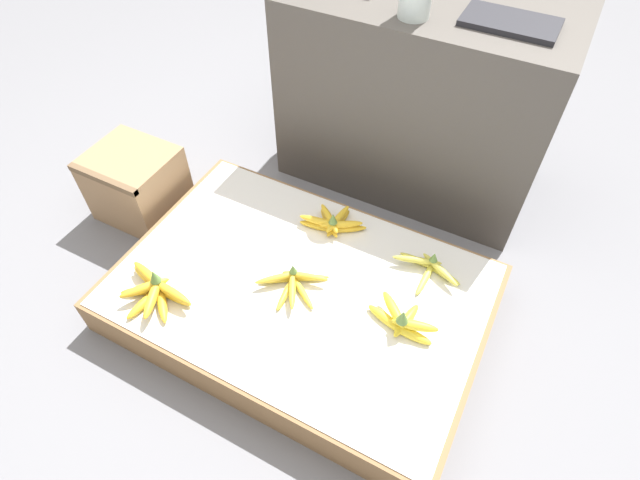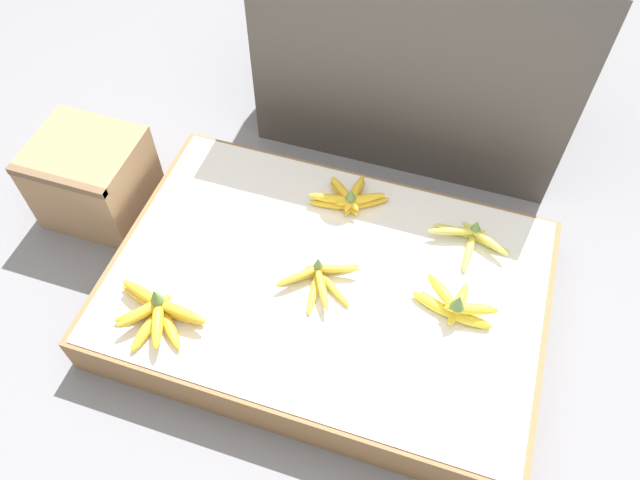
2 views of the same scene
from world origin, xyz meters
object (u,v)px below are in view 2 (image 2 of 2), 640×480
Objects in this scene: wooden_crate at (93,179)px; banana_bunch_middle_midleft at (320,278)px; banana_bunch_back_midright at (471,238)px; banana_bunch_middle_midright at (455,306)px; banana_bunch_front_left at (157,312)px; banana_bunch_back_midleft at (349,198)px.

banana_bunch_middle_midleft is at bearing -10.60° from wooden_crate.
banana_bunch_middle_midright is at bearing -90.50° from banana_bunch_back_midright.
banana_bunch_middle_midright is at bearing 19.26° from banana_bunch_front_left.
banana_bunch_middle_midright is (0.75, 0.26, 0.00)m from banana_bunch_front_left.
banana_bunch_middle_midright is (0.37, 0.02, 0.01)m from banana_bunch_middle_midleft.
banana_bunch_back_midleft is (0.80, 0.14, 0.04)m from wooden_crate.
wooden_crate is at bearing 137.68° from banana_bunch_front_left.
banana_bunch_back_midleft is 0.98× the size of banana_bunch_back_midright.
banana_bunch_back_midleft is (-0.00, 0.29, 0.01)m from banana_bunch_middle_midleft.
banana_bunch_back_midleft is at bearing 144.07° from banana_bunch_middle_midright.
banana_bunch_middle_midleft is 0.46m from banana_bunch_back_midright.
banana_bunch_front_left reaches higher than banana_bunch_middle_midleft.
banana_bunch_front_left is (0.43, -0.39, 0.04)m from wooden_crate.
banana_bunch_middle_midleft is 0.92× the size of banana_bunch_back_midright.
banana_bunch_front_left is at bearing -147.61° from banana_bunch_middle_midleft.
banana_bunch_back_midleft reaches higher than banana_bunch_back_midright.
banana_bunch_middle_midright reaches higher than banana_bunch_middle_midleft.
wooden_crate is 1.34× the size of banana_bunch_middle_midright.
banana_bunch_middle_midright reaches higher than banana_bunch_back_midleft.
banana_bunch_middle_midleft is (0.81, -0.15, 0.03)m from wooden_crate.
banana_bunch_back_midleft is (-0.38, 0.27, -0.01)m from banana_bunch_middle_midright.
wooden_crate is 0.82m from banana_bunch_back_midleft.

